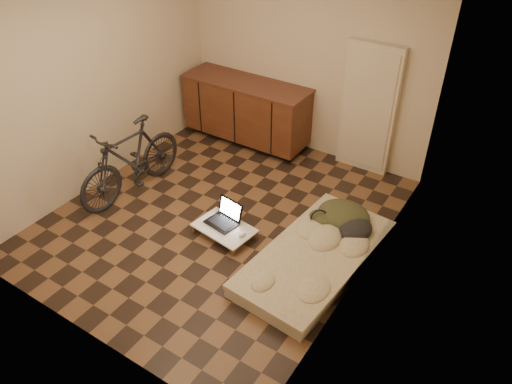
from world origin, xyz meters
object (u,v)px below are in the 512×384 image
Objects in this scene: bicycle at (130,156)px; laptop at (225,218)px; lap_desk at (224,228)px; futon at (316,257)px.

bicycle is 4.14× the size of laptop.
laptop is at bearing 3.81° from bicycle.
bicycle reaches higher than laptop.
futon is at bearing 15.52° from lap_desk.
bicycle is 2.24× the size of lap_desk.
futon is at bearing 12.24° from laptop.
laptop reaches higher than futon.
laptop is (-0.06, 0.09, 0.06)m from lap_desk.
lap_desk is at bearing -48.36° from laptop.
lap_desk is 0.12m from laptop.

